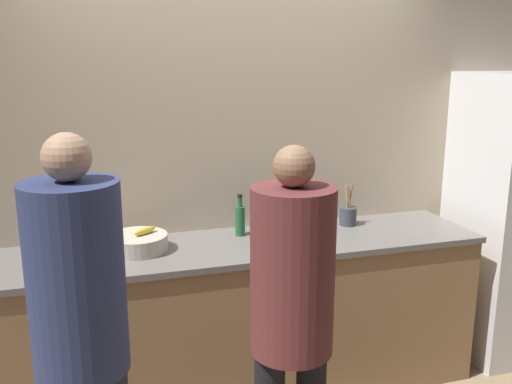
% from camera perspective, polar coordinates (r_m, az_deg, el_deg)
% --- Properties ---
extents(wall_back, '(5.20, 0.06, 2.60)m').
position_cam_1_polar(wall_back, '(3.52, -2.63, 2.11)').
color(wall_back, '#C6B293').
rests_on(wall_back, ground_plane).
extents(counter, '(2.79, 0.68, 0.95)m').
position_cam_1_polar(counter, '(3.49, -1.11, -12.36)').
color(counter, '#9E754C').
rests_on(counter, ground_plane).
extents(refrigerator, '(0.61, 0.68, 1.89)m').
position_cam_1_polar(refrigerator, '(4.16, 23.87, -2.30)').
color(refrigerator, white).
rests_on(refrigerator, ground_plane).
extents(person_left, '(0.35, 0.35, 1.74)m').
position_cam_1_polar(person_left, '(2.27, -17.24, -12.00)').
color(person_left, '#232838').
rests_on(person_left, ground_plane).
extents(person_center, '(0.34, 0.34, 1.67)m').
position_cam_1_polar(person_center, '(2.40, 3.61, -11.44)').
color(person_center, black).
rests_on(person_center, ground_plane).
extents(fruit_bowl, '(0.33, 0.33, 0.13)m').
position_cam_1_polar(fruit_bowl, '(3.22, -11.73, -4.97)').
color(fruit_bowl, beige).
rests_on(fruit_bowl, counter).
extents(utensil_crock, '(0.11, 0.11, 0.26)m').
position_cam_1_polar(utensil_crock, '(3.66, 9.19, -2.30)').
color(utensil_crock, '#3D424C').
rests_on(utensil_crock, counter).
extents(bottle_green, '(0.06, 0.06, 0.25)m').
position_cam_1_polar(bottle_green, '(3.40, -1.61, -2.74)').
color(bottle_green, '#236033').
rests_on(bottle_green, counter).
extents(bottle_clear, '(0.05, 0.05, 0.14)m').
position_cam_1_polar(bottle_clear, '(3.16, -19.18, -5.69)').
color(bottle_clear, silver).
rests_on(bottle_clear, counter).
extents(cup_black, '(0.09, 0.09, 0.09)m').
position_cam_1_polar(cup_black, '(3.22, 2.60, -4.71)').
color(cup_black, '#28282D').
rests_on(cup_black, counter).
extents(cup_blue, '(0.09, 0.09, 0.10)m').
position_cam_1_polar(cup_blue, '(3.47, 0.32, -3.26)').
color(cup_blue, '#335184').
rests_on(cup_blue, counter).
extents(potted_plant, '(0.14, 0.14, 0.23)m').
position_cam_1_polar(potted_plant, '(3.49, 3.62, -1.84)').
color(potted_plant, '#9E6042').
rests_on(potted_plant, counter).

